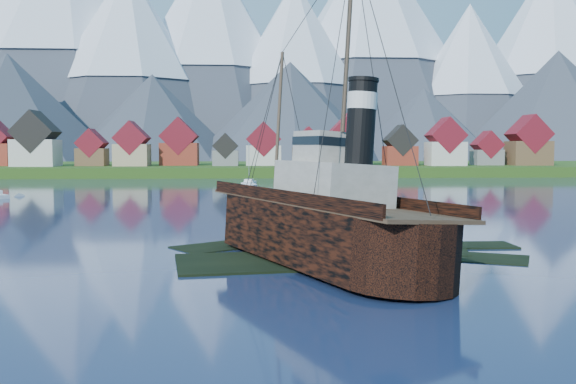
{
  "coord_description": "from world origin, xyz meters",
  "views": [
    {
      "loc": [
        -6.18,
        -52.45,
        9.21
      ],
      "look_at": [
        -2.75,
        6.0,
        5.0
      ],
      "focal_mm": 40.0,
      "sensor_mm": 36.0,
      "label": 1
    }
  ],
  "objects": [
    {
      "name": "ground",
      "position": [
        0.0,
        0.0,
        0.0
      ],
      "size": [
        1400.0,
        1400.0,
        0.0
      ],
      "primitive_type": "plane",
      "color": "#1B284B",
      "rests_on": "ground"
    },
    {
      "name": "shore_bank",
      "position": [
        0.0,
        170.0,
        0.0
      ],
      "size": [
        600.0,
        80.0,
        3.2
      ],
      "primitive_type": "cube",
      "color": "#2A4C15",
      "rests_on": "ground"
    },
    {
      "name": "shoal",
      "position": [
        1.78,
        2.15,
        -0.35
      ],
      "size": [
        31.71,
        21.24,
        1.14
      ],
      "color": "black",
      "rests_on": "ground"
    },
    {
      "name": "town",
      "position": [
        -33.12,
        152.18,
        8.99
      ],
      "size": [
        250.96,
        16.69,
        17.3
      ],
      "color": "maroon",
      "rests_on": "ground"
    },
    {
      "name": "seawall",
      "position": [
        0.0,
        132.0,
        0.0
      ],
      "size": [
        600.0,
        2.5,
        2.0
      ],
      "primitive_type": "cube",
      "color": "#3F3D38",
      "rests_on": "ground"
    },
    {
      "name": "sailboat_e",
      "position": [
        -6.54,
        101.89,
        0.23
      ],
      "size": [
        3.7,
        9.3,
        10.5
      ],
      "rotation": [
        0.0,
        0.0,
        -0.16
      ],
      "color": "silver",
      "rests_on": "ground"
    },
    {
      "name": "mountains",
      "position": [
        -0.79,
        481.26,
        89.34
      ],
      "size": [
        965.0,
        340.0,
        205.0
      ],
      "color": "#2D333D",
      "rests_on": "ground"
    },
    {
      "name": "tugboat_wreck",
      "position": [
        -0.95,
        -1.13,
        3.19
      ],
      "size": [
        7.46,
        32.15,
        25.48
      ],
      "rotation": [
        0.0,
        0.06,
        0.4
      ],
      "color": "black",
      "rests_on": "ground"
    }
  ]
}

